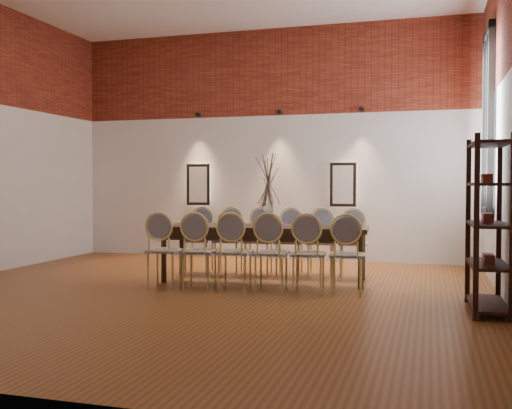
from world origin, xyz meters
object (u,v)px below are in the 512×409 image
(dining_table, at_px, (264,254))
(chair_far_e, at_px, (321,242))
(chair_near_a, at_px, (165,250))
(chair_far_f, at_px, (353,243))
(chair_near_e, at_px, (309,254))
(chair_far_b, at_px, (228,241))
(chair_near_b, at_px, (199,251))
(chair_far_d, at_px, (289,242))
(chair_near_c, at_px, (235,252))
(bowl, at_px, (227,219))
(chair_near_d, at_px, (271,253))
(chair_far_a, at_px, (199,240))
(shelving_rack, at_px, (488,224))
(chair_near_f, at_px, (347,255))
(chair_far_c, at_px, (259,241))
(vase, at_px, (268,215))
(book, at_px, (275,224))

(dining_table, bearing_deg, chair_far_e, 46.41)
(chair_near_a, bearing_deg, chair_far_f, 32.22)
(dining_table, height_order, chair_near_e, chair_near_e)
(chair_far_b, bearing_deg, dining_table, 133.59)
(chair_near_b, xyz_separation_m, chair_far_d, (0.81, 1.51, 0.00))
(chair_near_a, xyz_separation_m, chair_near_c, (0.91, 0.07, 0.00))
(chair_near_e, xyz_separation_m, bowl, (-1.24, 0.58, 0.37))
(chair_near_a, xyz_separation_m, chair_far_d, (1.26, 1.54, 0.00))
(dining_table, height_order, chair_far_b, chair_far_b)
(chair_near_a, height_order, chair_near_d, same)
(chair_far_b, distance_m, chair_far_e, 1.37)
(chair_far_a, height_order, shelving_rack, shelving_rack)
(chair_near_b, height_order, chair_near_f, same)
(chair_near_e, bearing_deg, chair_far_b, 133.59)
(dining_table, distance_m, chair_far_e, 1.00)
(chair_near_c, bearing_deg, chair_far_f, 46.41)
(chair_near_d, distance_m, chair_near_f, 0.92)
(chair_near_f, bearing_deg, shelving_rack, -24.64)
(chair_far_d, bearing_deg, chair_far_c, -0.00)
(chair_far_a, bearing_deg, chair_near_f, 147.78)
(chair_far_f, bearing_deg, chair_near_e, 72.39)
(chair_near_a, relative_size, bowl, 3.92)
(chair_near_f, bearing_deg, chair_far_b, 141.77)
(chair_near_f, distance_m, chair_far_f, 1.44)
(chair_near_c, height_order, chair_far_f, same)
(chair_near_b, xyz_separation_m, chair_near_e, (1.37, 0.10, 0.00))
(dining_table, distance_m, vase, 0.53)
(vase, bearing_deg, chair_far_c, 115.31)
(chair_far_c, relative_size, chair_far_f, 1.00)
(chair_near_b, relative_size, chair_far_a, 1.00)
(chair_far_a, bearing_deg, bowl, 129.53)
(vase, xyz_separation_m, shelving_rack, (2.67, -1.20, 0.00))
(book, bearing_deg, chair_far_e, 53.77)
(chair_near_c, bearing_deg, chair_near_d, -0.00)
(chair_near_b, relative_size, chair_far_d, 1.00)
(chair_far_b, xyz_separation_m, chair_far_f, (1.83, 0.14, 0.00))
(chair_far_c, bearing_deg, dining_table, 107.61)
(chair_near_f, relative_size, bowl, 3.92)
(dining_table, distance_m, chair_far_a, 1.36)
(chair_far_a, bearing_deg, dining_table, 147.78)
(chair_far_d, bearing_deg, chair_near_e, 107.61)
(dining_table, height_order, chair_near_c, chair_near_c)
(bowl, bearing_deg, chair_near_b, -100.67)
(dining_table, relative_size, chair_near_a, 2.92)
(chair_far_a, distance_m, shelving_rack, 4.34)
(chair_near_a, height_order, vase, vase)
(chair_far_b, height_order, chair_far_c, same)
(chair_near_a, relative_size, chair_far_f, 1.00)
(vase, bearing_deg, chair_near_a, -144.62)
(chair_near_e, distance_m, chair_far_d, 1.51)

